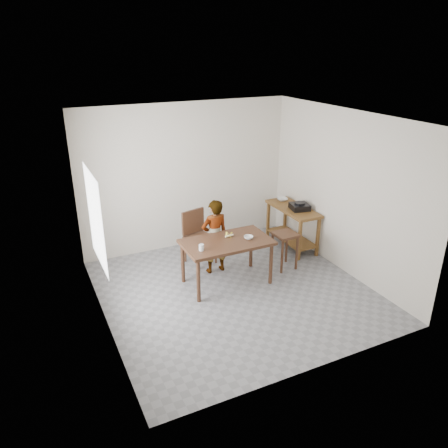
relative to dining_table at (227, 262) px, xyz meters
name	(u,v)px	position (x,y,z in m)	size (l,w,h in m)	color
floor	(235,292)	(0.00, -0.30, -0.40)	(4.00, 4.00, 0.04)	gray
ceiling	(237,116)	(0.00, -0.30, 2.35)	(4.00, 4.00, 0.04)	white
wall_back	(186,176)	(0.00, 1.72, 0.98)	(4.00, 0.04, 2.70)	silver
wall_front	(321,272)	(0.00, -2.32, 0.98)	(4.00, 0.04, 2.70)	silver
wall_left	(96,236)	(-2.02, -0.30, 0.98)	(0.04, 4.00, 2.70)	silver
wall_right	(345,193)	(2.02, -0.30, 0.98)	(0.04, 4.00, 2.70)	silver
window_pane	(95,219)	(-1.97, -0.10, 1.12)	(0.02, 1.10, 1.30)	silver
dining_table	(227,262)	(0.00, 0.00, 0.00)	(1.40, 0.80, 0.75)	#432718
prep_counter	(292,227)	(1.72, 0.70, 0.03)	(0.50, 1.20, 0.80)	brown
child	(215,237)	(-0.01, 0.44, 0.27)	(0.47, 0.31, 1.29)	white
dining_chair	(200,238)	(-0.10, 0.85, 0.10)	(0.45, 0.45, 0.94)	#432718
stool	(284,250)	(1.13, 0.04, -0.05)	(0.37, 0.37, 0.65)	#432718
glass_tumbler	(201,247)	(-0.49, -0.14, 0.42)	(0.08, 0.08, 0.10)	silver
small_bowl	(249,237)	(0.35, -0.08, 0.40)	(0.15, 0.15, 0.05)	silver
banana	(229,235)	(0.10, 0.12, 0.40)	(0.15, 0.11, 0.05)	#F7E656
serving_bowl	(282,199)	(1.74, 1.11, 0.45)	(0.20, 0.20, 0.05)	silver
gas_burner	(300,207)	(1.76, 0.56, 0.48)	(0.32, 0.32, 0.11)	black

